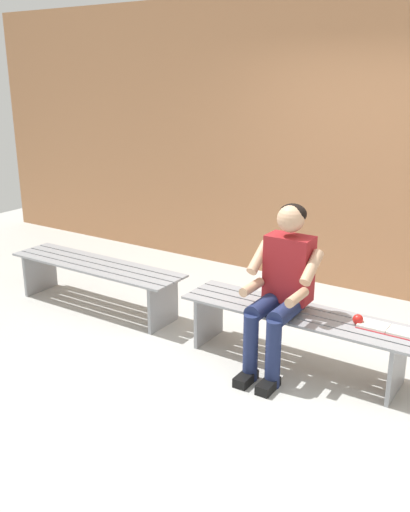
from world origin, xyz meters
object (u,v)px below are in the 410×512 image
at_px(bench_near, 295,324).
at_px(bench_far, 96,274).
at_px(person_seated, 281,283).
at_px(book_open, 388,329).
at_px(apple, 358,319).

xyz_separation_m(bench_near, bench_far, (2.04, 0.00, 0.00)).
bearing_deg(bench_near, bench_far, 0.00).
relative_size(bench_near, bench_far, 0.98).
relative_size(bench_near, person_seated, 1.43).
bearing_deg(person_seated, bench_far, -2.92).
height_order(bench_near, person_seated, person_seated).
relative_size(bench_far, book_open, 4.40).
bearing_deg(person_seated, bench_near, -129.04).
height_order(bench_far, book_open, book_open).
relative_size(person_seated, apple, 16.61).
xyz_separation_m(bench_far, book_open, (-2.71, -0.04, 0.11)).
height_order(bench_far, person_seated, person_seated).
height_order(bench_near, book_open, book_open).
bearing_deg(bench_far, book_open, -179.05).
xyz_separation_m(bench_near, person_seated, (0.08, 0.10, 0.34)).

